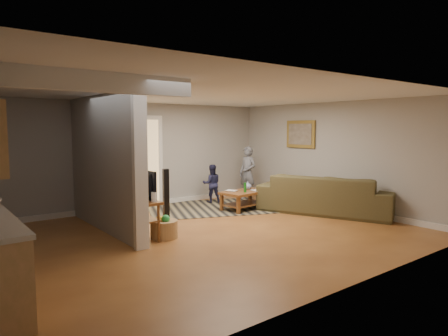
{
  "coord_description": "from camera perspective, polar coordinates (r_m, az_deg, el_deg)",
  "views": [
    {
      "loc": [
        -3.92,
        -5.74,
        1.9
      ],
      "look_at": [
        0.96,
        0.58,
        1.1
      ],
      "focal_mm": 32.0,
      "sensor_mm": 36.0,
      "label": 1
    }
  ],
  "objects": [
    {
      "name": "room_shell",
      "position": [
        6.81,
        -12.85,
        1.86
      ],
      "size": [
        7.54,
        6.02,
        2.52
      ],
      "color": "#A5A29E",
      "rests_on": "ground"
    },
    {
      "name": "speaker_right",
      "position": [
        8.66,
        -17.54,
        -3.72
      ],
      "size": [
        0.12,
        0.12,
        1.04
      ],
      "primitive_type": "cube",
      "rotation": [
        0.0,
        0.0,
        0.12
      ],
      "color": "black",
      "rests_on": "ground"
    },
    {
      "name": "child",
      "position": [
        10.69,
        3.36,
        -4.52
      ],
      "size": [
        0.39,
        0.55,
        1.42
      ],
      "primitive_type": "imported",
      "rotation": [
        0.0,
        0.0,
        -1.47
      ],
      "color": "slate",
      "rests_on": "ground"
    },
    {
      "name": "toddler",
      "position": [
        10.26,
        -1.75,
        -4.95
      ],
      "size": [
        0.59,
        0.55,
        0.98
      ],
      "primitive_type": "imported",
      "rotation": [
        0.0,
        0.0,
        2.67
      ],
      "color": "#212245",
      "rests_on": "ground"
    },
    {
      "name": "area_rug",
      "position": [
        9.57,
        -2.23,
        -5.69
      ],
      "size": [
        3.38,
        2.96,
        0.01
      ],
      "primitive_type": "cube",
      "rotation": [
        0.0,
        0.0,
        -0.38
      ],
      "color": "black",
      "rests_on": "ground"
    },
    {
      "name": "speaker_left",
      "position": [
        8.07,
        -8.28,
        -3.99
      ],
      "size": [
        0.13,
        0.13,
        1.09
      ],
      "primitive_type": "cube",
      "rotation": [
        0.0,
        0.0,
        -0.21
      ],
      "color": "black",
      "rests_on": "ground"
    },
    {
      "name": "ground",
      "position": [
        7.2,
        -3.3,
        -9.58
      ],
      "size": [
        7.5,
        7.5,
        0.0
      ],
      "primitive_type": "plane",
      "color": "brown",
      "rests_on": "ground"
    },
    {
      "name": "toy_basket",
      "position": [
        7.06,
        -8.56,
        -8.48
      ],
      "size": [
        0.47,
        0.47,
        0.42
      ],
      "color": "#9B7343",
      "rests_on": "ground"
    },
    {
      "name": "sofa",
      "position": [
        9.33,
        14.26,
        -6.2
      ],
      "size": [
        2.22,
        3.13,
        0.85
      ],
      "primitive_type": "imported",
      "rotation": [
        0.0,
        0.0,
        1.99
      ],
      "color": "#4B4025",
      "rests_on": "ground"
    },
    {
      "name": "coffee_table",
      "position": [
        9.36,
        2.99,
        -3.86
      ],
      "size": [
        1.2,
        0.79,
        0.66
      ],
      "rotation": [
        0.0,
        0.0,
        0.13
      ],
      "color": "brown",
      "rests_on": "ground"
    },
    {
      "name": "tv_console",
      "position": [
        7.07,
        -12.07,
        -4.83
      ],
      "size": [
        0.42,
        1.09,
        0.93
      ],
      "rotation": [
        0.0,
        0.0,
        0.01
      ],
      "color": "brown",
      "rests_on": "ground"
    }
  ]
}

